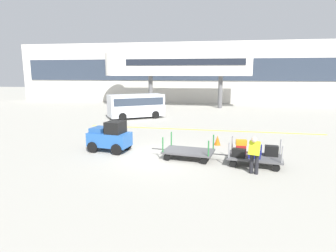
{
  "coord_description": "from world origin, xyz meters",
  "views": [
    {
      "loc": [
        2.7,
        -13.1,
        4.01
      ],
      "look_at": [
        0.09,
        1.96,
        1.14
      ],
      "focal_mm": 30.45,
      "sensor_mm": 36.0,
      "label": 1
    }
  ],
  "objects_px": {
    "baggage_cart_lead": "(188,152)",
    "shuttle_van": "(136,104)",
    "safety_cone_near": "(217,140)",
    "baggage_tug": "(110,137)",
    "baggage_cart_middle": "(254,154)",
    "baggage_handler": "(254,153)"
  },
  "relations": [
    {
      "from": "baggage_handler",
      "to": "safety_cone_near",
      "type": "bearing_deg",
      "value": 107.62
    },
    {
      "from": "baggage_cart_lead",
      "to": "shuttle_van",
      "type": "bearing_deg",
      "value": 117.11
    },
    {
      "from": "baggage_cart_lead",
      "to": "baggage_handler",
      "type": "bearing_deg",
      "value": -30.82
    },
    {
      "from": "baggage_tug",
      "to": "baggage_handler",
      "type": "height_order",
      "value": "baggage_tug"
    },
    {
      "from": "baggage_cart_lead",
      "to": "safety_cone_near",
      "type": "relative_size",
      "value": 5.59
    },
    {
      "from": "baggage_tug",
      "to": "baggage_cart_middle",
      "type": "distance_m",
      "value": 7.12
    },
    {
      "from": "baggage_cart_lead",
      "to": "safety_cone_near",
      "type": "xyz_separation_m",
      "value": [
        1.35,
        2.83,
        -0.07
      ]
    },
    {
      "from": "baggage_cart_middle",
      "to": "safety_cone_near",
      "type": "distance_m",
      "value": 3.59
    },
    {
      "from": "baggage_handler",
      "to": "baggage_tug",
      "type": "bearing_deg",
      "value": 161.68
    },
    {
      "from": "baggage_tug",
      "to": "shuttle_van",
      "type": "height_order",
      "value": "shuttle_van"
    },
    {
      "from": "shuttle_van",
      "to": "safety_cone_near",
      "type": "distance_m",
      "value": 11.2
    },
    {
      "from": "baggage_tug",
      "to": "shuttle_van",
      "type": "bearing_deg",
      "value": 99.07
    },
    {
      "from": "shuttle_van",
      "to": "safety_cone_near",
      "type": "xyz_separation_m",
      "value": [
        7.18,
        -8.55,
        -0.96
      ]
    },
    {
      "from": "baggage_cart_lead",
      "to": "baggage_cart_middle",
      "type": "height_order",
      "value": "same"
    },
    {
      "from": "baggage_cart_lead",
      "to": "safety_cone_near",
      "type": "height_order",
      "value": "baggage_cart_lead"
    },
    {
      "from": "baggage_tug",
      "to": "baggage_handler",
      "type": "xyz_separation_m",
      "value": [
        6.89,
        -2.28,
        0.11
      ]
    },
    {
      "from": "baggage_cart_lead",
      "to": "safety_cone_near",
      "type": "bearing_deg",
      "value": 64.51
    },
    {
      "from": "baggage_tug",
      "to": "baggage_cart_middle",
      "type": "height_order",
      "value": "baggage_tug"
    },
    {
      "from": "baggage_tug",
      "to": "safety_cone_near",
      "type": "height_order",
      "value": "baggage_tug"
    },
    {
      "from": "shuttle_van",
      "to": "safety_cone_near",
      "type": "bearing_deg",
      "value": -49.97
    },
    {
      "from": "baggage_cart_lead",
      "to": "shuttle_van",
      "type": "relative_size",
      "value": 0.61
    },
    {
      "from": "baggage_cart_middle",
      "to": "baggage_cart_lead",
      "type": "bearing_deg",
      "value": 172.58
    }
  ]
}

